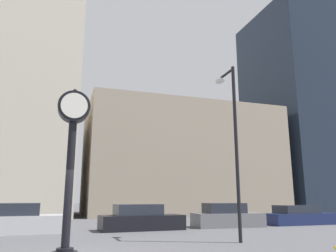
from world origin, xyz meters
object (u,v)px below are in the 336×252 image
(street_clock, at_px, (72,143))
(car_black, at_px, (141,219))
(car_navy, at_px, (299,216))
(street_lamp_right, at_px, (231,125))
(car_silver, at_px, (15,221))
(car_grey, at_px, (227,217))

(street_clock, xyz_separation_m, car_black, (3.94, 7.00, -2.77))
(car_black, height_order, car_navy, car_black)
(street_clock, height_order, street_lamp_right, street_lamp_right)
(car_silver, bearing_deg, car_black, -4.04)
(car_black, relative_size, car_grey, 1.09)
(street_clock, bearing_deg, street_lamp_right, 11.42)
(car_navy, relative_size, street_lamp_right, 0.67)
(car_navy, bearing_deg, car_silver, -179.65)
(car_black, bearing_deg, street_lamp_right, -69.71)
(car_black, distance_m, street_lamp_right, 7.44)
(car_silver, xyz_separation_m, car_navy, (16.72, 0.34, -0.09))
(car_silver, distance_m, car_grey, 11.37)
(street_clock, bearing_deg, car_silver, 106.95)
(car_black, bearing_deg, street_clock, -122.36)
(car_grey, bearing_deg, car_silver, -176.84)
(car_black, xyz_separation_m, car_navy, (10.59, 0.52, -0.05))
(street_clock, xyz_separation_m, car_grey, (9.18, 7.27, -2.76))
(car_navy, xyz_separation_m, street_lamp_right, (-8.14, -6.22, 4.14))
(car_grey, xyz_separation_m, street_lamp_right, (-2.79, -5.98, 4.07))
(car_silver, bearing_deg, street_clock, -75.45)
(car_silver, height_order, car_black, car_silver)
(street_clock, height_order, car_silver, street_clock)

